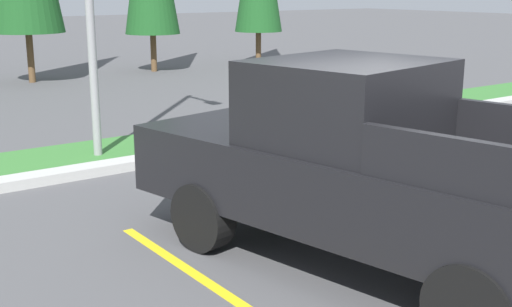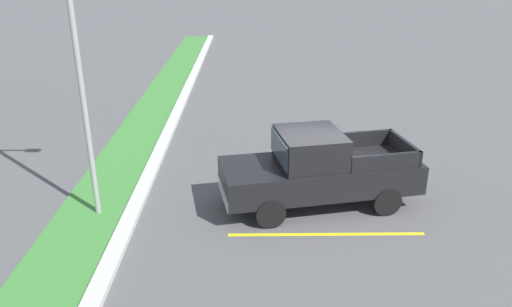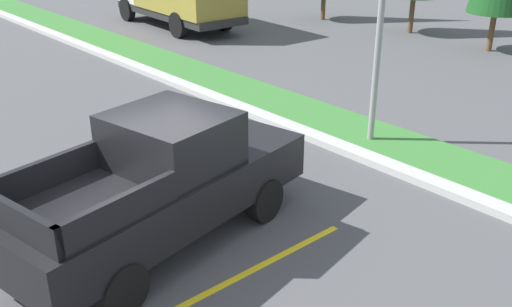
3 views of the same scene
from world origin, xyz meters
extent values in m
plane|color=#4C4C4F|center=(0.00, 0.00, 0.00)|extent=(120.00, 120.00, 0.00)
cube|color=yellow|center=(-1.65, 0.07, 0.00)|extent=(0.12, 4.80, 0.01)
cube|color=yellow|center=(1.45, 0.07, 0.00)|extent=(0.12, 4.80, 0.01)
cube|color=#B2B2AD|center=(0.00, 5.00, 0.07)|extent=(56.00, 0.40, 0.15)
cube|color=#387533|center=(0.00, 6.10, 0.03)|extent=(56.00, 1.80, 0.06)
cylinder|color=black|center=(-1.23, 1.42, 0.38)|extent=(0.42, 0.80, 0.76)
cylinder|color=black|center=(0.44, 1.75, 0.38)|extent=(0.42, 0.80, 0.76)
cylinder|color=black|center=(-0.64, -1.62, 0.38)|extent=(0.42, 0.80, 0.76)
cylinder|color=black|center=(1.03, -1.29, 0.38)|extent=(0.42, 0.80, 0.76)
cube|color=black|center=(-0.10, 0.07, 0.88)|extent=(2.86, 5.47, 0.76)
cube|color=black|center=(-0.16, 0.36, 1.68)|extent=(2.03, 1.91, 0.84)
cube|color=#2D3842|center=(-0.32, 1.16, 1.73)|extent=(1.60, 0.37, 0.63)
cube|color=black|center=(-0.66, -1.52, 1.48)|extent=(0.46, 1.88, 0.44)
cube|color=black|center=(1.01, -1.20, 1.48)|extent=(0.46, 1.88, 0.44)
cube|color=black|center=(0.34, -2.24, 1.48)|extent=(1.79, 0.44, 0.44)
cube|color=silver|center=(-0.59, 2.57, 0.64)|extent=(1.80, 0.50, 0.28)
cylinder|color=gray|center=(-0.56, 5.90, 3.47)|extent=(0.14, 0.14, 6.94)
camera|label=1|loc=(-4.79, -4.49, 2.81)|focal=46.93mm
camera|label=2|loc=(-12.08, 1.91, 6.42)|focal=34.88mm
camera|label=3|loc=(6.86, -4.05, 5.08)|focal=40.52mm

